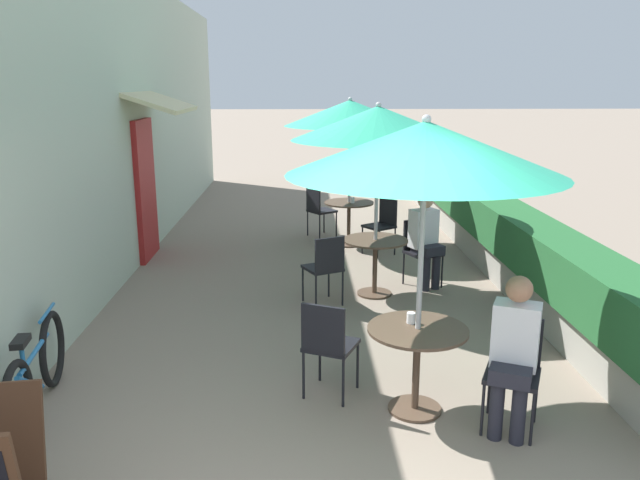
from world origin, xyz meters
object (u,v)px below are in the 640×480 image
at_px(cafe_chair_near_left, 514,364).
at_px(cafe_chair_far_left, 318,208).
at_px(patio_umbrella_mid, 378,123).
at_px(cafe_chair_far_right, 383,222).
at_px(coffee_cup_near, 411,318).
at_px(cafe_chair_mid_right, 325,264).
at_px(bicycle_leaning, 36,373).
at_px(seated_patron_mid_left, 426,236).
at_px(patio_umbrella_far, 350,113).
at_px(seated_patron_near_left, 514,349).
at_px(patio_umbrella_near, 425,148).
at_px(cafe_chair_near_right, 328,341).
at_px(coffee_cup_far, 352,200).
at_px(cafe_chair_mid_left, 420,247).
at_px(patio_table_near, 417,350).
at_px(patio_table_mid, 375,254).
at_px(patio_table_far, 349,213).

relative_size(cafe_chair_near_left, cafe_chair_far_left, 1.00).
relative_size(patio_umbrella_mid, cafe_chair_far_right, 2.76).
height_order(coffee_cup_near, cafe_chair_far_left, cafe_chair_far_left).
height_order(cafe_chair_mid_right, bicycle_leaning, cafe_chair_mid_right).
bearing_deg(seated_patron_mid_left, patio_umbrella_far, -94.72).
bearing_deg(cafe_chair_near_left, seated_patron_near_left, 90.00).
xyz_separation_m(patio_umbrella_near, cafe_chair_near_right, (-0.71, 0.24, -1.64)).
height_order(seated_patron_near_left, coffee_cup_far, seated_patron_near_left).
distance_m(cafe_chair_near_right, cafe_chair_mid_right, 2.27).
distance_m(seated_patron_near_left, cafe_chair_far_right, 5.18).
bearing_deg(cafe_chair_near_right, coffee_cup_near, 13.78).
distance_m(cafe_chair_mid_left, cafe_chair_far_right, 1.57).
distance_m(patio_table_near, cafe_chair_far_left, 6.00).
distance_m(patio_table_mid, seated_patron_mid_left, 0.76).
bearing_deg(coffee_cup_far, cafe_chair_near_left, -81.87).
xyz_separation_m(cafe_chair_near_right, coffee_cup_far, (0.63, 5.08, 0.25)).
bearing_deg(patio_umbrella_far, cafe_chair_mid_right, -99.90).
bearing_deg(patio_table_near, patio_umbrella_far, 91.41).
height_order(patio_umbrella_near, coffee_cup_far, patio_umbrella_near).
relative_size(patio_umbrella_mid, seated_patron_mid_left, 1.92).
relative_size(patio_umbrella_near, patio_table_far, 2.96).
relative_size(cafe_chair_far_left, bicycle_leaning, 0.52).
distance_m(seated_patron_mid_left, patio_table_far, 2.37).
relative_size(patio_table_far, patio_umbrella_far, 0.34).
bearing_deg(seated_patron_near_left, cafe_chair_far_left, -54.02).
bearing_deg(cafe_chair_near_left, coffee_cup_far, -57.36).
bearing_deg(cafe_chair_mid_right, cafe_chair_near_right, -117.05).
bearing_deg(cafe_chair_mid_left, patio_table_mid, 5.86).
relative_size(cafe_chair_mid_right, cafe_chair_far_right, 1.00).
height_order(seated_patron_mid_left, patio_umbrella_far, patio_umbrella_far).
xyz_separation_m(cafe_chair_near_right, cafe_chair_far_left, (0.09, 5.73, 0.00)).
relative_size(patio_umbrella_mid, bicycle_leaning, 1.43).
xyz_separation_m(seated_patron_near_left, bicycle_leaning, (-3.74, 0.40, -0.33)).
height_order(patio_table_near, patio_umbrella_near, patio_umbrella_near).
relative_size(patio_umbrella_far, bicycle_leaning, 1.43).
relative_size(cafe_chair_near_left, coffee_cup_near, 9.67).
bearing_deg(cafe_chair_near_left, cafe_chair_far_left, -53.42).
relative_size(seated_patron_mid_left, cafe_chair_mid_right, 1.44).
xyz_separation_m(patio_umbrella_mid, cafe_chair_far_left, (-0.62, 3.07, -1.64)).
distance_m(patio_umbrella_near, cafe_chair_mid_right, 3.06).
bearing_deg(patio_table_near, bicycle_leaning, 178.99).
xyz_separation_m(patio_table_far, coffee_cup_far, (0.05, -0.08, 0.23)).
relative_size(patio_table_mid, bicycle_leaning, 0.48).
relative_size(patio_table_mid, cafe_chair_mid_left, 0.93).
relative_size(cafe_chair_near_left, patio_table_far, 1.07).
bearing_deg(cafe_chair_mid_left, patio_table_far, -94.96).
bearing_deg(cafe_chair_near_right, cafe_chair_far_left, 113.59).
bearing_deg(patio_umbrella_mid, seated_patron_mid_left, 22.48).
height_order(cafe_chair_mid_right, cafe_chair_far_left, same).
bearing_deg(patio_umbrella_far, patio_umbrella_mid, -86.84).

